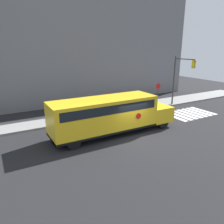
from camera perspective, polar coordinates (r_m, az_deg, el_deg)
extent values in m
plane|color=black|center=(16.77, 5.59, -6.34)|extent=(60.00, 60.00, 0.00)
cube|color=gray|center=(22.03, -4.16, -0.40)|extent=(44.00, 3.00, 0.15)
cube|color=slate|center=(27.08, -10.74, 17.28)|extent=(32.00, 4.00, 13.87)
cube|color=white|center=(22.06, 15.91, -1.19)|extent=(0.50, 3.20, 0.01)
cube|color=white|center=(22.55, 17.17, -0.91)|extent=(0.50, 3.20, 0.01)
cube|color=white|center=(23.05, 18.37, -0.64)|extent=(0.50, 3.20, 0.01)
cube|color=white|center=(23.56, 19.52, -0.38)|extent=(0.50, 3.20, 0.01)
cube|color=white|center=(24.08, 20.62, -0.13)|extent=(0.50, 3.20, 0.01)
cube|color=white|center=(24.61, 21.67, 0.10)|extent=(0.50, 3.20, 0.01)
cube|color=white|center=(25.15, 22.68, 0.33)|extent=(0.50, 3.20, 0.01)
cube|color=yellow|center=(16.36, -2.07, -0.65)|extent=(8.15, 2.50, 2.43)
cube|color=yellow|center=(19.28, 11.33, -0.09)|extent=(1.93, 2.50, 1.25)
cube|color=black|center=(16.73, -2.03, -4.37)|extent=(8.15, 2.54, 0.16)
cube|color=black|center=(16.17, -2.09, 1.60)|extent=(7.50, 2.53, 0.64)
cylinder|color=red|center=(16.50, 6.95, -1.06)|extent=(0.44, 0.02, 0.44)
cylinder|color=black|center=(20.18, 9.03, -0.92)|extent=(1.00, 0.30, 1.00)
cylinder|color=black|center=(18.64, 13.16, -2.66)|extent=(1.00, 0.30, 1.00)
cylinder|color=black|center=(16.68, -12.59, -4.96)|extent=(1.00, 0.30, 1.00)
cylinder|color=black|center=(14.78, -10.04, -7.72)|extent=(1.00, 0.30, 1.00)
cylinder|color=#38383A|center=(24.71, 11.75, 3.95)|extent=(0.07, 0.07, 2.45)
cylinder|color=red|center=(24.44, 11.99, 6.66)|extent=(0.62, 0.03, 0.62)
cylinder|color=#38383A|center=(25.73, 15.82, 7.67)|extent=(0.16, 0.16, 5.54)
cylinder|color=#38383A|center=(24.59, 18.48, 12.98)|extent=(0.10, 2.61, 0.10)
cube|color=yellow|center=(23.82, 20.55, 11.60)|extent=(0.28, 0.28, 0.80)
cylinder|color=red|center=(23.71, 20.90, 12.18)|extent=(0.18, 0.02, 0.18)
cylinder|color=#EAB214|center=(23.73, 20.83, 11.55)|extent=(0.18, 0.02, 0.18)
cylinder|color=green|center=(23.75, 20.77, 10.93)|extent=(0.18, 0.02, 0.18)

